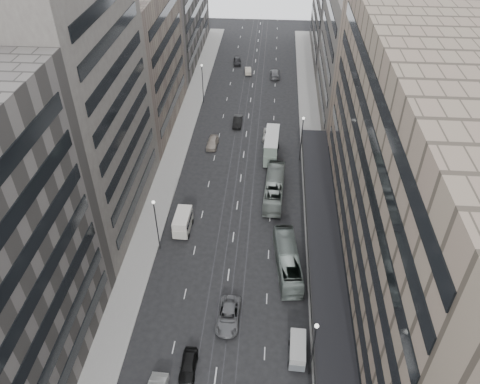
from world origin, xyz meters
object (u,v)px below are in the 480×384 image
(bus_far, at_px, (274,188))
(sedan_0, at_px, (188,365))
(sedan_2, at_px, (228,316))
(bus_near, at_px, (288,260))
(panel_van, at_px, (183,222))
(double_decker, at_px, (272,145))
(vw_microbus, at_px, (298,349))

(bus_far, height_order, sedan_0, bus_far)
(sedan_0, xyz_separation_m, sedan_2, (3.58, 6.46, 0.08))
(bus_near, distance_m, panel_van, 15.89)
(sedan_0, distance_m, sedan_2, 7.38)
(double_decker, xyz_separation_m, panel_van, (-11.93, -19.72, -0.76))
(bus_far, height_order, vw_microbus, bus_far)
(sedan_0, bearing_deg, bus_far, 74.18)
(bus_far, distance_m, panel_van, 15.40)
(panel_van, xyz_separation_m, sedan_0, (4.25, -21.28, -0.89))
(bus_far, height_order, double_decker, double_decker)
(bus_near, height_order, panel_van, bus_near)
(bus_near, distance_m, sedan_2, 10.94)
(double_decker, relative_size, sedan_0, 1.95)
(bus_near, distance_m, vw_microbus, 12.69)
(panel_van, bearing_deg, bus_near, -21.70)
(panel_van, relative_size, sedan_0, 1.12)
(double_decker, distance_m, sedan_2, 34.82)
(bus_near, height_order, sedan_0, bus_near)
(panel_van, bearing_deg, sedan_2, -60.63)
(double_decker, height_order, sedan_2, double_decker)
(bus_far, distance_m, sedan_0, 31.26)
(bus_near, bearing_deg, panel_van, -29.85)
(bus_near, height_order, bus_far, bus_far)
(vw_microbus, bearing_deg, bus_near, 96.69)
(vw_microbus, xyz_separation_m, sedan_0, (-11.37, -2.36, -0.51))
(bus_near, xyz_separation_m, double_decker, (-2.68, 25.99, 0.81))
(double_decker, height_order, panel_van, double_decker)
(bus_far, distance_m, sedan_2, 24.14)
(vw_microbus, relative_size, sedan_0, 1.00)
(vw_microbus, bearing_deg, double_decker, 97.56)
(vw_microbus, bearing_deg, panel_van, 131.65)
(bus_near, bearing_deg, sedan_0, 48.78)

